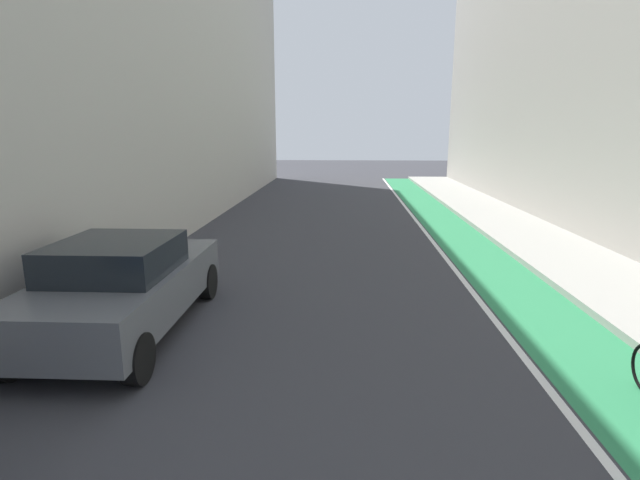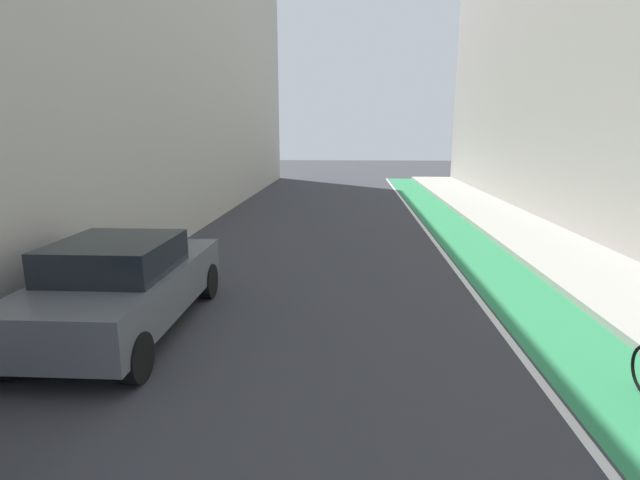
# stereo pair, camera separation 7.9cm
# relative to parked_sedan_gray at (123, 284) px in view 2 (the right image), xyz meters

# --- Properties ---
(ground_plane) EXTENTS (87.54, 87.54, 0.00)m
(ground_plane) POSITION_rel_parked_sedan_gray_xyz_m (3.32, 4.53, -0.79)
(ground_plane) COLOR #38383D
(bike_lane_paint) EXTENTS (1.60, 39.79, 0.00)m
(bike_lane_paint) POSITION_rel_parked_sedan_gray_xyz_m (6.90, 6.53, -0.78)
(bike_lane_paint) COLOR #2D8451
(bike_lane_paint) RESTS_ON ground
(lane_divider_stripe) EXTENTS (0.12, 39.79, 0.00)m
(lane_divider_stripe) POSITION_rel_parked_sedan_gray_xyz_m (6.00, 6.53, -0.78)
(lane_divider_stripe) COLOR white
(lane_divider_stripe) RESTS_ON ground
(sidewalk_right) EXTENTS (2.61, 39.79, 0.14)m
(sidewalk_right) POSITION_rel_parked_sedan_gray_xyz_m (9.00, 6.53, -0.72)
(sidewalk_right) COLOR #A8A59E
(sidewalk_right) RESTS_ON ground
(building_facade_right) EXTENTS (2.40, 35.79, 12.46)m
(building_facade_right) POSITION_rel_parked_sedan_gray_xyz_m (11.51, 8.53, 5.44)
(building_facade_right) COLOR #B2ADA3
(building_facade_right) RESTS_ON ground
(parked_sedan_gray) EXTENTS (1.94, 4.33, 1.53)m
(parked_sedan_gray) POSITION_rel_parked_sedan_gray_xyz_m (0.00, 0.00, 0.00)
(parked_sedan_gray) COLOR #595B60
(parked_sedan_gray) RESTS_ON ground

